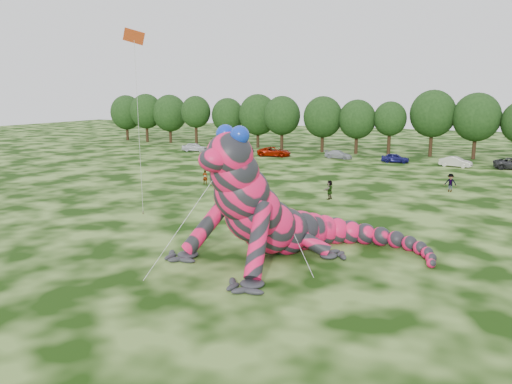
{
  "coord_description": "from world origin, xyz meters",
  "views": [
    {
      "loc": [
        17.17,
        -24.87,
        10.08
      ],
      "look_at": [
        3.86,
        2.39,
        4.0
      ],
      "focal_mm": 35.0,
      "sensor_mm": 36.0,
      "label": 1
    }
  ],
  "objects_px": {
    "car_1": "(241,149)",
    "spectator_0": "(205,177)",
    "inflatable_gecko": "(284,189)",
    "tree_11": "(476,126)",
    "tree_2": "(170,119)",
    "car_5": "(456,162)",
    "tree_8": "(357,127)",
    "car_0": "(194,147)",
    "tree_1": "(147,118)",
    "spectator_4": "(216,160)",
    "tree_4": "(228,122)",
    "tree_7": "(323,124)",
    "car_4": "(395,158)",
    "tree_0": "(127,118)",
    "tree_10": "(432,123)",
    "tree_9": "(390,128)",
    "tree_5": "(258,121)",
    "spectator_5": "(329,190)",
    "spectator_2": "(450,183)",
    "car_3": "(338,155)",
    "tree_6": "(282,123)",
    "car_2": "(274,152)",
    "tree_3": "(196,121)",
    "flying_kite": "(135,51)"
  },
  "relations": [
    {
      "from": "tree_11",
      "to": "spectator_0",
      "type": "relative_size",
      "value": 6.22
    },
    {
      "from": "spectator_0",
      "to": "tree_3",
      "type": "bearing_deg",
      "value": -67.1
    },
    {
      "from": "tree_9",
      "to": "car_4",
      "type": "distance_m",
      "value": 9.56
    },
    {
      "from": "tree_8",
      "to": "tree_3",
      "type": "bearing_deg",
      "value": 179.85
    },
    {
      "from": "tree_8",
      "to": "car_5",
      "type": "bearing_deg",
      "value": -28.54
    },
    {
      "from": "tree_2",
      "to": "car_0",
      "type": "height_order",
      "value": "tree_2"
    },
    {
      "from": "tree_2",
      "to": "car_5",
      "type": "relative_size",
      "value": 2.28
    },
    {
      "from": "tree_6",
      "to": "spectator_4",
      "type": "xyz_separation_m",
      "value": [
        -0.39,
        -22.26,
        -3.93
      ]
    },
    {
      "from": "tree_4",
      "to": "car_2",
      "type": "relative_size",
      "value": 1.68
    },
    {
      "from": "spectator_5",
      "to": "car_2",
      "type": "bearing_deg",
      "value": -139.96
    },
    {
      "from": "tree_2",
      "to": "car_2",
      "type": "distance_m",
      "value": 30.34
    },
    {
      "from": "tree_2",
      "to": "spectator_2",
      "type": "relative_size",
      "value": 5.12
    },
    {
      "from": "inflatable_gecko",
      "to": "tree_9",
      "type": "height_order",
      "value": "tree_9"
    },
    {
      "from": "tree_6",
      "to": "car_3",
      "type": "height_order",
      "value": "tree_6"
    },
    {
      "from": "tree_11",
      "to": "car_3",
      "type": "xyz_separation_m",
      "value": [
        -18.83,
        -8.48,
        -4.41
      ]
    },
    {
      "from": "inflatable_gecko",
      "to": "car_3",
      "type": "xyz_separation_m",
      "value": [
        -10.33,
        46.32,
        -3.53
      ]
    },
    {
      "from": "tree_5",
      "to": "spectator_2",
      "type": "distance_m",
      "value": 46.61
    },
    {
      "from": "tree_11",
      "to": "tree_0",
      "type": "bearing_deg",
      "value": 179.13
    },
    {
      "from": "tree_5",
      "to": "tree_11",
      "type": "xyz_separation_m",
      "value": [
        36.91,
        -0.24,
        0.14
      ]
    },
    {
      "from": "car_1",
      "to": "spectator_0",
      "type": "bearing_deg",
      "value": -155.01
    },
    {
      "from": "tree_1",
      "to": "spectator_4",
      "type": "height_order",
      "value": "tree_1"
    },
    {
      "from": "tree_4",
      "to": "tree_7",
      "type": "relative_size",
      "value": 0.96
    },
    {
      "from": "tree_11",
      "to": "tree_5",
      "type": "bearing_deg",
      "value": 179.63
    },
    {
      "from": "tree_8",
      "to": "car_0",
      "type": "height_order",
      "value": "tree_8"
    },
    {
      "from": "tree_11",
      "to": "car_5",
      "type": "distance_m",
      "value": 11.08
    },
    {
      "from": "car_0",
      "to": "car_1",
      "type": "distance_m",
      "value": 8.59
    },
    {
      "from": "car_0",
      "to": "spectator_5",
      "type": "distance_m",
      "value": 43.29
    },
    {
      "from": "tree_8",
      "to": "tree_9",
      "type": "relative_size",
      "value": 1.03
    },
    {
      "from": "spectator_2",
      "to": "spectator_4",
      "type": "xyz_separation_m",
      "value": [
        -30.97,
        5.14,
        -0.13
      ]
    },
    {
      "from": "inflatable_gecko",
      "to": "tree_11",
      "type": "relative_size",
      "value": 1.65
    },
    {
      "from": "tree_0",
      "to": "tree_7",
      "type": "bearing_deg",
      "value": -3.13
    },
    {
      "from": "tree_5",
      "to": "tree_10",
      "type": "height_order",
      "value": "tree_10"
    },
    {
      "from": "tree_4",
      "to": "tree_9",
      "type": "bearing_deg",
      "value": -2.55
    },
    {
      "from": "tree_2",
      "to": "tree_10",
      "type": "relative_size",
      "value": 0.92
    },
    {
      "from": "flying_kite",
      "to": "tree_10",
      "type": "bearing_deg",
      "value": 75.72
    },
    {
      "from": "car_1",
      "to": "spectator_2",
      "type": "relative_size",
      "value": 2.2
    },
    {
      "from": "spectator_0",
      "to": "flying_kite",
      "type": "bearing_deg",
      "value": 95.96
    },
    {
      "from": "tree_0",
      "to": "tree_9",
      "type": "xyz_separation_m",
      "value": [
        55.62,
        -1.89,
        -0.42
      ]
    },
    {
      "from": "tree_0",
      "to": "tree_10",
      "type": "bearing_deg",
      "value": -0.61
    },
    {
      "from": "inflatable_gecko",
      "to": "tree_11",
      "type": "xyz_separation_m",
      "value": [
        8.49,
        54.8,
        0.88
      ]
    },
    {
      "from": "tree_2",
      "to": "tree_6",
      "type": "bearing_deg",
      "value": -4.67
    },
    {
      "from": "car_0",
      "to": "spectator_2",
      "type": "height_order",
      "value": "spectator_2"
    },
    {
      "from": "car_0",
      "to": "spectator_4",
      "type": "distance_m",
      "value": 18.41
    },
    {
      "from": "tree_1",
      "to": "tree_2",
      "type": "distance_m",
      "value": 5.38
    },
    {
      "from": "car_0",
      "to": "spectator_4",
      "type": "bearing_deg",
      "value": -149.41
    },
    {
      "from": "tree_3",
      "to": "tree_5",
      "type": "xyz_separation_m",
      "value": [
        12.59,
        1.37,
        0.18
      ]
    },
    {
      "from": "tree_4",
      "to": "spectator_4",
      "type": "height_order",
      "value": "tree_4"
    },
    {
      "from": "car_1",
      "to": "car_4",
      "type": "height_order",
      "value": "car_1"
    },
    {
      "from": "car_3",
      "to": "spectator_2",
      "type": "xyz_separation_m",
      "value": [
        18.07,
        -20.43,
        0.32
      ]
    },
    {
      "from": "tree_5",
      "to": "tree_7",
      "type": "bearing_deg",
      "value": -7.13
    }
  ]
}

